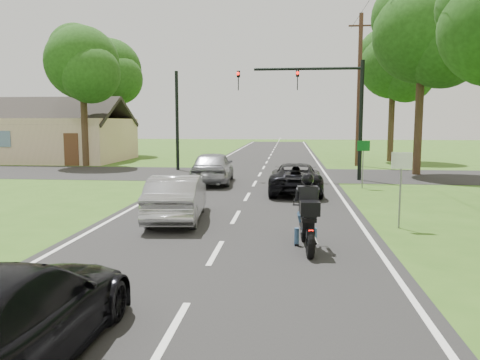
% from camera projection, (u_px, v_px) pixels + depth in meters
% --- Properties ---
extents(ground, '(140.00, 140.00, 0.00)m').
position_uv_depth(ground, '(216.00, 253.00, 10.58)').
color(ground, '#315818').
rests_on(ground, ground).
extents(road, '(8.00, 100.00, 0.01)m').
position_uv_depth(road, '(251.00, 190.00, 20.45)').
color(road, black).
rests_on(road, ground).
extents(cross_road, '(60.00, 7.00, 0.01)m').
position_uv_depth(cross_road, '(260.00, 174.00, 26.37)').
color(cross_road, black).
rests_on(cross_road, ground).
extents(motorcycle_rider, '(0.60, 2.11, 1.81)m').
position_uv_depth(motorcycle_rider, '(307.00, 220.00, 10.74)').
color(motorcycle_rider, black).
rests_on(motorcycle_rider, ground).
extents(dark_suv, '(2.14, 4.55, 1.26)m').
position_uv_depth(dark_suv, '(296.00, 178.00, 19.45)').
color(dark_suv, black).
rests_on(dark_suv, road).
extents(silver_sedan, '(1.85, 4.26, 1.36)m').
position_uv_depth(silver_sedan, '(177.00, 197.00, 14.06)').
color(silver_sedan, '#A5A5AA').
rests_on(silver_sedan, road).
extents(silver_suv, '(2.09, 4.65, 1.55)m').
position_uv_depth(silver_suv, '(213.00, 167.00, 22.45)').
color(silver_suv, '#93959A').
rests_on(silver_suv, road).
extents(dark_car_behind, '(1.83, 4.45, 1.29)m').
position_uv_depth(dark_car_behind, '(9.00, 316.00, 5.55)').
color(dark_car_behind, black).
rests_on(dark_car_behind, road).
extents(traffic_signal, '(6.38, 0.44, 6.00)m').
position_uv_depth(traffic_signal, '(324.00, 98.00, 23.54)').
color(traffic_signal, black).
rests_on(traffic_signal, ground).
extents(signal_pole_far, '(0.20, 0.20, 6.00)m').
position_uv_depth(signal_pole_far, '(177.00, 121.00, 28.51)').
color(signal_pole_far, black).
rests_on(signal_pole_far, ground).
extents(utility_pole_far, '(1.60, 0.28, 10.00)m').
position_uv_depth(utility_pole_far, '(359.00, 90.00, 31.02)').
color(utility_pole_far, '#4C2D22').
rests_on(utility_pole_far, ground).
extents(sign_white, '(0.55, 0.07, 2.12)m').
position_uv_depth(sign_white, '(401.00, 171.00, 12.84)').
color(sign_white, slate).
rests_on(sign_white, ground).
extents(sign_green, '(0.55, 0.07, 2.12)m').
position_uv_depth(sign_green, '(363.00, 153.00, 20.71)').
color(sign_green, slate).
rests_on(sign_green, ground).
extents(tree_row_d, '(5.76, 5.58, 10.45)m').
position_uv_depth(tree_row_d, '(429.00, 38.00, 25.26)').
color(tree_row_d, '#332316').
rests_on(tree_row_d, ground).
extents(tree_row_e, '(5.28, 5.12, 9.61)m').
position_uv_depth(tree_row_e, '(398.00, 69.00, 34.19)').
color(tree_row_e, '#332316').
rests_on(tree_row_e, ground).
extents(tree_left_near, '(5.12, 4.96, 9.22)m').
position_uv_depth(tree_left_near, '(85.00, 67.00, 30.51)').
color(tree_left_near, '#332316').
rests_on(tree_left_near, ground).
extents(tree_left_far, '(5.76, 5.58, 10.14)m').
position_uv_depth(tree_left_far, '(112.00, 73.00, 40.49)').
color(tree_left_far, '#332316').
rests_on(tree_left_far, ground).
extents(house, '(10.20, 8.00, 4.84)m').
position_uv_depth(house, '(58.00, 137.00, 35.71)').
color(house, tan).
rests_on(house, ground).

